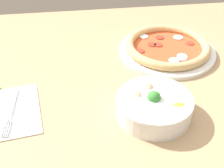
% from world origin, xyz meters
% --- Properties ---
extents(dining_table, '(1.20, 1.07, 0.74)m').
position_xyz_m(dining_table, '(0.00, 0.00, 0.65)').
color(dining_table, tan).
rests_on(dining_table, ground_plane).
extents(pizza, '(0.30, 0.30, 0.04)m').
position_xyz_m(pizza, '(-0.18, -0.17, 0.76)').
color(pizza, white).
rests_on(pizza, dining_table).
extents(bowl, '(0.18, 0.18, 0.07)m').
position_xyz_m(bowl, '(-0.07, 0.10, 0.77)').
color(bowl, white).
rests_on(bowl, dining_table).
extents(napkin, '(0.21, 0.21, 0.00)m').
position_xyz_m(napkin, '(0.30, 0.05, 0.74)').
color(napkin, white).
rests_on(napkin, dining_table).
extents(fork, '(0.02, 0.17, 0.00)m').
position_xyz_m(fork, '(0.28, 0.05, 0.75)').
color(fork, silver).
rests_on(fork, napkin).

